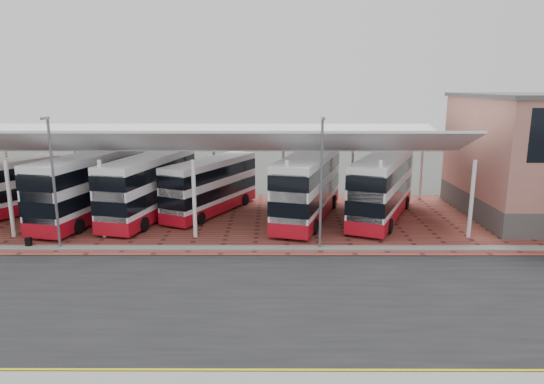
# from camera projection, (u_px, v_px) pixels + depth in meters

# --- Properties ---
(ground) EXTENTS (140.00, 140.00, 0.00)m
(ground) POSITION_uv_depth(u_px,v_px,m) (291.00, 291.00, 23.66)
(ground) COLOR #40423D
(road) EXTENTS (120.00, 14.00, 0.02)m
(road) POSITION_uv_depth(u_px,v_px,m) (292.00, 300.00, 22.68)
(road) COLOR black
(road) RESTS_ON ground
(forecourt) EXTENTS (72.00, 16.00, 0.06)m
(forecourt) POSITION_uv_depth(u_px,v_px,m) (311.00, 219.00, 36.34)
(forecourt) COLOR brown
(forecourt) RESTS_ON ground
(north_kerb) EXTENTS (120.00, 0.80, 0.14)m
(north_kerb) POSITION_uv_depth(u_px,v_px,m) (287.00, 248.00, 29.70)
(north_kerb) COLOR slate
(north_kerb) RESTS_ON ground
(yellow_line_near) EXTENTS (120.00, 0.12, 0.01)m
(yellow_line_near) POSITION_uv_depth(u_px,v_px,m) (298.00, 375.00, 16.82)
(yellow_line_near) COLOR #BFB900
(yellow_line_near) RESTS_ON road
(yellow_line_far) EXTENTS (120.00, 0.12, 0.01)m
(yellow_line_far) POSITION_uv_depth(u_px,v_px,m) (297.00, 370.00, 17.12)
(yellow_line_far) COLOR #BFB900
(yellow_line_far) RESTS_ON road
(canopy) EXTENTS (37.00, 11.63, 7.07)m
(canopy) POSITION_uv_depth(u_px,v_px,m) (204.00, 141.00, 36.03)
(canopy) COLOR white
(canopy) RESTS_ON ground
(lamp_west) EXTENTS (0.16, 0.90, 8.07)m
(lamp_west) POSITION_uv_depth(u_px,v_px,m) (53.00, 179.00, 28.88)
(lamp_west) COLOR slate
(lamp_west) RESTS_ON ground
(lamp_east) EXTENTS (0.16, 0.90, 8.07)m
(lamp_east) POSITION_uv_depth(u_px,v_px,m) (321.00, 180.00, 28.84)
(lamp_east) COLOR slate
(lamp_east) RESTS_ON ground
(bus_1) EXTENTS (5.26, 12.09, 4.85)m
(bus_1) POSITION_uv_depth(u_px,v_px,m) (91.00, 187.00, 35.96)
(bus_1) COLOR white
(bus_1) RESTS_ON forecourt
(bus_2) EXTENTS (5.12, 11.63, 4.67)m
(bus_2) POSITION_uv_depth(u_px,v_px,m) (150.00, 187.00, 36.32)
(bus_2) COLOR white
(bus_2) RESTS_ON forecourt
(bus_3) EXTENTS (6.55, 10.17, 4.19)m
(bus_3) POSITION_uv_depth(u_px,v_px,m) (211.00, 186.00, 37.69)
(bus_3) COLOR white
(bus_3) RESTS_ON forecourt
(bus_4) EXTENTS (5.93, 11.99, 4.82)m
(bus_4) POSITION_uv_depth(u_px,v_px,m) (308.00, 187.00, 35.87)
(bus_4) COLOR white
(bus_4) RESTS_ON forecourt
(bus_5) EXTENTS (6.97, 11.49, 4.70)m
(bus_5) POSITION_uv_depth(u_px,v_px,m) (382.00, 188.00, 35.93)
(bus_5) COLOR white
(bus_5) RESTS_ON forecourt
(suitcase) EXTENTS (0.35, 0.25, 0.59)m
(suitcase) POSITION_uv_depth(u_px,v_px,m) (29.00, 242.00, 29.93)
(suitcase) COLOR black
(suitcase) RESTS_ON forecourt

